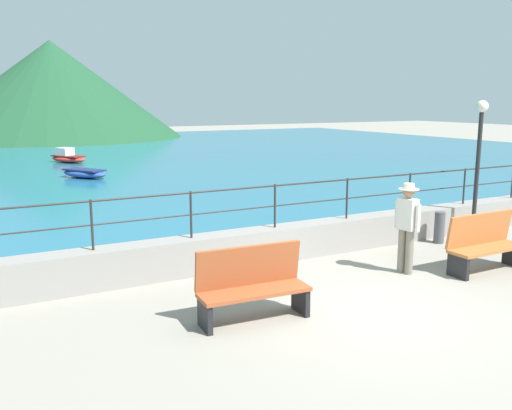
{
  "coord_description": "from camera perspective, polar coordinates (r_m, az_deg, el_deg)",
  "views": [
    {
      "loc": [
        -5.55,
        -6.3,
        3.28
      ],
      "look_at": [
        -0.17,
        3.7,
        1.1
      ],
      "focal_mm": 38.38,
      "sensor_mm": 36.0,
      "label": 1
    }
  ],
  "objects": [
    {
      "name": "boat_0",
      "position": [
        30.49,
        -19.03,
        4.73
      ],
      "size": [
        1.95,
        2.44,
        0.76
      ],
      "color": "red",
      "rests_on": "lake_water"
    },
    {
      "name": "hill_main",
      "position": [
        51.65,
        -20.46,
        11.2
      ],
      "size": [
        22.19,
        22.19,
        8.34
      ],
      "primitive_type": "cone",
      "color": "#1E4C2D",
      "rests_on": "ground"
    },
    {
      "name": "railing",
      "position": [
        11.18,
        1.99,
        0.78
      ],
      "size": [
        18.44,
        0.04,
        0.9
      ],
      "color": "#282623",
      "rests_on": "promenade_wall"
    },
    {
      "name": "bench_far",
      "position": [
        11.53,
        22.67,
        -3.64
      ],
      "size": [
        1.7,
        0.56,
        1.13
      ],
      "color": "#B76633",
      "rests_on": "ground"
    },
    {
      "name": "ground_plane",
      "position": [
        9.02,
        12.42,
        -10.74
      ],
      "size": [
        120.0,
        120.0,
        0.0
      ],
      "primitive_type": "plane",
      "color": "gray"
    },
    {
      "name": "lake_water",
      "position": [
        32.78,
        -18.44,
        4.63
      ],
      "size": [
        64.0,
        44.32,
        0.06
      ],
      "primitive_type": "cube",
      "color": "#236B89",
      "rests_on": "ground"
    },
    {
      "name": "lamp_post",
      "position": [
        13.85,
        22.22,
        5.57
      ],
      "size": [
        0.28,
        0.28,
        3.28
      ],
      "color": "#232326",
      "rests_on": "ground"
    },
    {
      "name": "promenade_wall",
      "position": [
        11.39,
        1.96,
        -4.05
      ],
      "size": [
        20.0,
        0.56,
        0.7
      ],
      "primitive_type": "cube",
      "color": "gray",
      "rests_on": "ground"
    },
    {
      "name": "bollard",
      "position": [
        13.41,
        18.57,
        -2.24
      ],
      "size": [
        0.24,
        0.24,
        0.74
      ],
      "primitive_type": "cylinder",
      "color": "#4C4C51",
      "rests_on": "ground"
    },
    {
      "name": "boat_1",
      "position": [
        24.2,
        -17.45,
        3.19
      ],
      "size": [
        1.99,
        2.43,
        0.36
      ],
      "color": "#2D4C9E",
      "rests_on": "lake_water"
    },
    {
      "name": "bench_main",
      "position": [
        8.33,
        -0.42,
        -8.2
      ],
      "size": [
        1.73,
        0.66,
        1.13
      ],
      "color": "#9E4C28",
      "rests_on": "ground"
    },
    {
      "name": "person_walking",
      "position": [
        10.78,
        15.46,
        -1.87
      ],
      "size": [
        0.38,
        0.56,
        1.75
      ],
      "color": "slate",
      "rests_on": "ground"
    }
  ]
}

